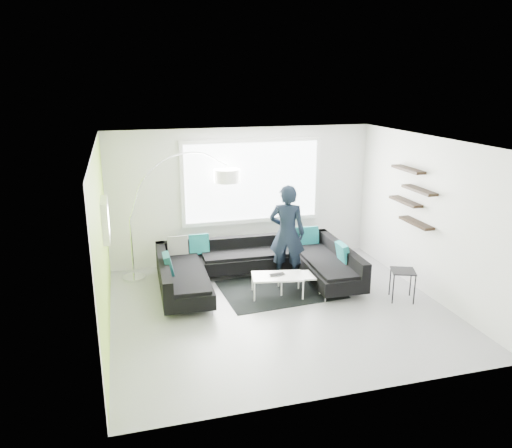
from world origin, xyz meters
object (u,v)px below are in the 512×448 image
Objects in this scene: sectional_sofa at (256,268)px; arc_lamp at (130,219)px; person at (287,233)px; coffee_table at (288,283)px; laptop at (278,275)px; side_table at (402,285)px.

arc_lamp is (-2.20, 0.94, 0.86)m from sectional_sofa.
coffee_table is at bearing 98.76° from person.
person is at bearing 54.51° from laptop.
person is at bearing 138.94° from side_table.
sectional_sofa is 1.51× the size of arc_lamp.
person is (2.85, -0.79, -0.27)m from arc_lamp.
arc_lamp is at bearing 143.00° from laptop.
side_table is at bearing 163.64° from person.
sectional_sofa is at bearing 143.12° from coffee_table.
sectional_sofa is at bearing 37.38° from person.
arc_lamp is at bearing 158.57° from sectional_sofa.
laptop is at bearing -36.07° from arc_lamp.
coffee_table is 1.00m from person.
person reaches higher than coffee_table.
arc_lamp reaches higher than laptop.
side_table is at bearing -31.11° from arc_lamp.
laptop is (0.24, -0.55, 0.05)m from sectional_sofa.
laptop is (-0.22, -0.05, 0.20)m from coffee_table.
person is 0.97m from laptop.
sectional_sofa is 12.13× the size of laptop.
arc_lamp is 2.97m from person.
arc_lamp is 5.09m from side_table.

